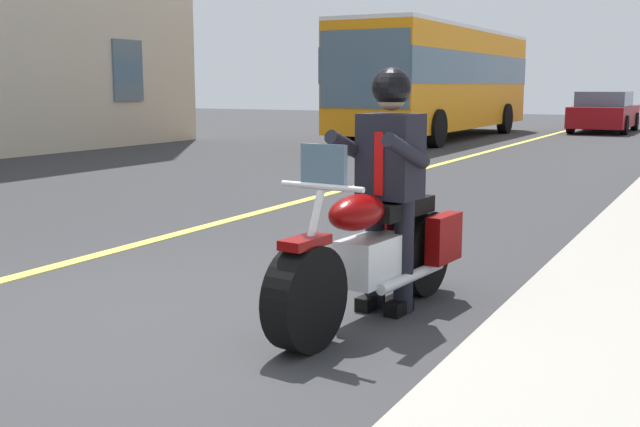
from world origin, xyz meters
The scene contains 5 objects.
ground_plane centered at (0.00, 0.00, 0.00)m, with size 80.00×80.00×0.00m, color #333335.
motorcycle_main centered at (-0.86, 1.15, 0.45)m, with size 2.22×0.73×1.26m.
rider_main centered at (-1.05, 1.16, 1.04)m, with size 0.66×0.59×1.74m.
bus_near centered at (-18.78, -4.78, 1.87)m, with size 11.05×2.70×3.30m.
car_silver centered at (-24.43, -0.75, 0.69)m, with size 4.60×1.92×1.40m.
Camera 1 is at (3.93, 3.29, 1.62)m, focal length 43.01 mm.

